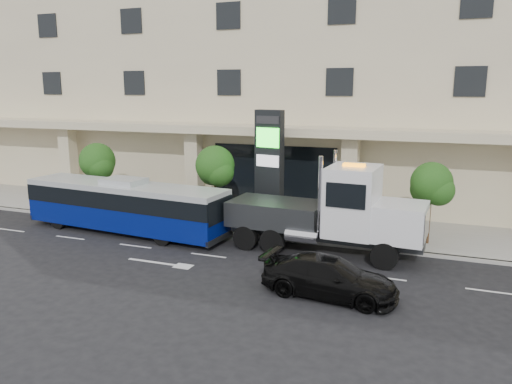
% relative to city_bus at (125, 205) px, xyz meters
% --- Properties ---
extents(ground, '(120.00, 120.00, 0.00)m').
position_rel_city_bus_xyz_m(ground, '(5.83, -0.38, -1.51)').
color(ground, black).
rests_on(ground, ground).
extents(sidewalk, '(120.00, 6.00, 0.15)m').
position_rel_city_bus_xyz_m(sidewalk, '(5.83, 4.62, -1.44)').
color(sidewalk, gray).
rests_on(sidewalk, ground).
extents(curb, '(120.00, 0.30, 0.15)m').
position_rel_city_bus_xyz_m(curb, '(5.83, 1.62, -1.44)').
color(curb, gray).
rests_on(curb, ground).
extents(convention_center, '(60.00, 17.60, 20.00)m').
position_rel_city_bus_xyz_m(convention_center, '(5.83, 15.05, 8.46)').
color(convention_center, '#C3B392').
rests_on(convention_center, ground).
extents(tree_left, '(2.27, 2.20, 4.22)m').
position_rel_city_bus_xyz_m(tree_left, '(-4.15, 3.21, 1.60)').
color(tree_left, '#422B19').
rests_on(tree_left, sidewalk).
extents(tree_mid, '(2.28, 2.20, 4.38)m').
position_rel_city_bus_xyz_m(tree_mid, '(3.85, 3.21, 1.75)').
color(tree_mid, '#422B19').
rests_on(tree_mid, sidewalk).
extents(tree_right, '(2.10, 2.00, 4.04)m').
position_rel_city_bus_xyz_m(tree_right, '(15.35, 3.21, 1.52)').
color(tree_right, '#422B19').
rests_on(tree_right, sidewalk).
extents(city_bus, '(11.91, 3.50, 2.97)m').
position_rel_city_bus_xyz_m(city_bus, '(0.00, 0.00, 0.00)').
color(city_bus, black).
rests_on(city_bus, ground).
extents(tow_truck, '(10.47, 3.10, 4.76)m').
position_rel_city_bus_xyz_m(tow_truck, '(11.12, 0.45, 0.44)').
color(tow_truck, '#2D3033').
rests_on(tow_truck, ground).
extents(black_sedan, '(5.29, 2.55, 1.48)m').
position_rel_city_bus_xyz_m(black_sedan, '(12.09, -4.44, -0.77)').
color(black_sedan, black).
rests_on(black_sedan, ground).
extents(signage_pylon, '(1.66, 0.85, 6.36)m').
position_rel_city_bus_xyz_m(signage_pylon, '(6.78, 3.97, 1.86)').
color(signage_pylon, black).
rests_on(signage_pylon, sidewalk).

